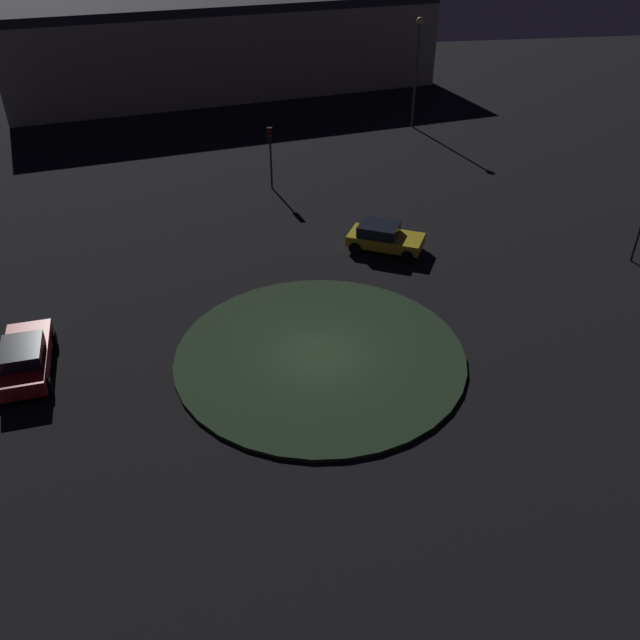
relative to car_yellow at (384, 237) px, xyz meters
name	(u,v)px	position (x,y,z in m)	size (l,w,h in m)	color
ground_plane	(320,356)	(-4.71, -8.76, -0.75)	(120.54, 120.54, 0.00)	black
roundabout_island	(320,355)	(-4.71, -8.76, -0.67)	(11.93, 11.93, 0.15)	#263823
car_yellow	(384,237)	(0.00, 0.00, 0.00)	(4.26, 3.43, 1.43)	gold
car_red	(25,357)	(-16.31, -8.06, 0.00)	(2.40, 4.61, 1.48)	red
traffic_light_north	(270,146)	(-5.06, 9.21, 2.03)	(0.30, 0.36, 3.88)	#2D2D2D
streetlamp_north	(417,57)	(7.06, 20.11, 4.48)	(0.52, 0.52, 8.02)	#4C4C51
store_building	(217,40)	(-7.62, 35.96, 3.16)	(40.08, 22.90, 7.82)	#B7B299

